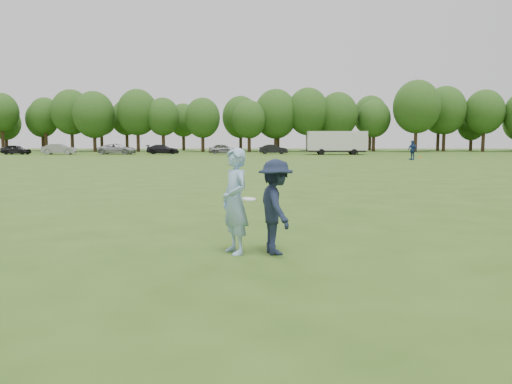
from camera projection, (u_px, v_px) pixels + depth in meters
The scene contains 15 objects.
ground at pixel (232, 248), 10.23m from camera, with size 200.00×200.00×0.00m, color #314D15.
thrower at pixel (235, 201), 9.64m from camera, with size 0.75×0.49×2.05m, color #8FB6DD.
defender at pixel (276, 207), 9.62m from camera, with size 1.19×0.68×1.84m, color #182136.
player_far_b at pixel (412, 150), 51.93m from camera, with size 1.19×0.49×2.02m, color navy.
player_far_d at pixel (357, 149), 68.06m from camera, with size 1.57×0.50×1.69m, color #242424.
car_a at pixel (16, 150), 69.06m from camera, with size 1.60×3.98×1.36m, color black.
car_b at pixel (59, 149), 68.76m from camera, with size 1.57×4.50×1.48m, color gray.
car_c at pixel (117, 149), 69.74m from camera, with size 2.43×5.26×1.46m, color #9D9CA1.
car_d at pixel (163, 149), 71.33m from camera, with size 1.86×4.57×1.33m, color black.
car_e at pixel (223, 149), 71.06m from camera, with size 1.71×4.25×1.45m, color slate.
car_f at pixel (273, 149), 71.19m from camera, with size 1.43×4.09×1.35m, color black.
field_cone at pixel (420, 157), 56.91m from camera, with size 0.28×0.28×0.30m, color #DC5A0B.
disc_in_play at pixel (249, 199), 9.39m from camera, with size 0.27×0.28×0.07m.
cargo_trailer at pixel (337, 142), 68.23m from camera, with size 9.00×2.75×3.20m.
treeline at pixel (275, 115), 85.97m from camera, with size 130.35×18.39×11.74m.
Camera 1 is at (0.64, -10.04, 2.24)m, focal length 35.00 mm.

